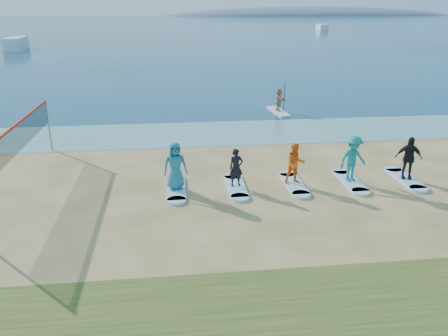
{
  "coord_description": "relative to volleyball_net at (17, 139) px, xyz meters",
  "views": [
    {
      "loc": [
        -3.08,
        -12.86,
        6.69
      ],
      "look_at": [
        -1.35,
        2.0,
        1.1
      ],
      "focal_mm": 35.0,
      "sensor_mm": 36.0,
      "label": 1
    }
  ],
  "objects": [
    {
      "name": "student_3",
      "position": [
        12.94,
        -1.26,
        -0.89
      ],
      "size": [
        1.35,
        1.01,
        1.86
      ],
      "primitive_type": "imported",
      "rotation": [
        0.0,
        0.0,
        0.3
      ],
      "color": "teal",
      "rests_on": "surfboard_3"
    },
    {
      "name": "surfboard_0",
      "position": [
        5.96,
        -1.26,
        -1.86
      ],
      "size": [
        0.7,
        2.2,
        0.09
      ],
      "primitive_type": "cube",
      "color": "#A2D5FB",
      "rests_on": "ground"
    },
    {
      "name": "student_4",
      "position": [
        15.27,
        -1.26,
        -0.95
      ],
      "size": [
        1.1,
        0.71,
        1.73
      ],
      "primitive_type": "imported",
      "rotation": [
        0.0,
        0.0,
        -0.31
      ],
      "color": "black",
      "rests_on": "surfboard_4"
    },
    {
      "name": "surfboard_1",
      "position": [
        8.29,
        -1.26,
        -1.86
      ],
      "size": [
        0.7,
        2.2,
        0.09
      ],
      "primitive_type": "cube",
      "color": "#A2D5FB",
      "rests_on": "ground"
    },
    {
      "name": "paddleboarder",
      "position": [
        12.9,
        11.06,
        -1.04
      ],
      "size": [
        0.64,
        1.43,
        1.49
      ],
      "primitive_type": "imported",
      "rotation": [
        0.0,
        0.0,
        1.72
      ],
      "color": "tan",
      "rests_on": "paddleboard"
    },
    {
      "name": "boat_offshore_b",
      "position": [
        48.32,
        107.83,
        -1.9
      ],
      "size": [
        2.65,
        5.69,
        1.68
      ],
      "primitive_type": "cube",
      "rotation": [
        0.0,
        0.0,
        -0.07
      ],
      "color": "silver",
      "rests_on": "ground"
    },
    {
      "name": "boat_offshore_a",
      "position": [
        -18.56,
        58.46,
        -1.9
      ],
      "size": [
        3.13,
        7.72,
        1.92
      ],
      "primitive_type": "cube",
      "rotation": [
        0.0,
        0.0,
        0.09
      ],
      "color": "silver",
      "rests_on": "ground"
    },
    {
      "name": "student_0",
      "position": [
        5.96,
        -1.26,
        -0.9
      ],
      "size": [
        0.97,
        0.71,
        1.84
      ],
      "primitive_type": "imported",
      "rotation": [
        0.0,
        0.0,
        0.15
      ],
      "color": "teal",
      "rests_on": "surfboard_0"
    },
    {
      "name": "volleyball_net",
      "position": [
        0.0,
        0.0,
        0.0
      ],
      "size": [
        0.18,
        9.09,
        2.5
      ],
      "rotation": [
        0.0,
        0.0,
        0.01
      ],
      "color": "gray",
      "rests_on": "ground"
    },
    {
      "name": "shallow_water",
      "position": [
        9.09,
        6.55,
        -1.9
      ],
      "size": [
        600.0,
        600.0,
        0.0
      ],
      "primitive_type": "plane",
      "color": "teal",
      "rests_on": "ground"
    },
    {
      "name": "student_2",
      "position": [
        10.61,
        -1.26,
        -1.0
      ],
      "size": [
        0.79,
        0.62,
        1.62
      ],
      "primitive_type": "imported",
      "rotation": [
        0.0,
        0.0,
        -0.0
      ],
      "color": "orange",
      "rests_on": "surfboard_2"
    },
    {
      "name": "surfboard_2",
      "position": [
        10.61,
        -1.26,
        -1.86
      ],
      "size": [
        0.7,
        2.2,
        0.09
      ],
      "primitive_type": "cube",
      "color": "#A2D5FB",
      "rests_on": "ground"
    },
    {
      "name": "ocean",
      "position": [
        9.09,
        156.05,
        -1.9
      ],
      "size": [
        600.0,
        600.0,
        0.0
      ],
      "primitive_type": "plane",
      "color": "navy",
      "rests_on": "ground"
    },
    {
      "name": "island_ridge",
      "position": [
        104.09,
        296.05,
        -1.9
      ],
      "size": [
        220.0,
        56.0,
        18.0
      ],
      "primitive_type": "ellipsoid",
      "color": "slate",
      "rests_on": "ground"
    },
    {
      "name": "surfboard_3",
      "position": [
        12.94,
        -1.26,
        -1.86
      ],
      "size": [
        0.7,
        2.2,
        0.09
      ],
      "primitive_type": "cube",
      "color": "#A2D5FB",
      "rests_on": "ground"
    },
    {
      "name": "ground",
      "position": [
        9.09,
        -3.95,
        -1.9
      ],
      "size": [
        600.0,
        600.0,
        0.0
      ],
      "primitive_type": "plane",
      "color": "tan",
      "rests_on": "ground"
    },
    {
      "name": "surfboard_4",
      "position": [
        15.27,
        -1.26,
        -1.86
      ],
      "size": [
        0.7,
        2.2,
        0.09
      ],
      "primitive_type": "cube",
      "color": "#A2D5FB",
      "rests_on": "ground"
    },
    {
      "name": "student_1",
      "position": [
        8.29,
        -1.26,
        -1.07
      ],
      "size": [
        0.59,
        0.42,
        1.49
      ],
      "primitive_type": "imported",
      "rotation": [
        0.0,
        0.0,
        0.13
      ],
      "color": "black",
      "rests_on": "surfboard_1"
    },
    {
      "name": "paddleboard",
      "position": [
        12.9,
        11.06,
        -1.84
      ],
      "size": [
        1.0,
        3.05,
        0.12
      ],
      "primitive_type": "cube",
      "rotation": [
        0.0,
        0.0,
        0.1
      ],
      "color": "silver",
      "rests_on": "ground"
    }
  ]
}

